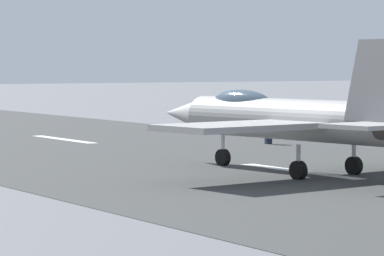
{
  "coord_description": "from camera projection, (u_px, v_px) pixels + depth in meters",
  "views": [
    {
      "loc": [
        -37.63,
        28.81,
        4.6
      ],
      "look_at": [
        -1.96,
        6.94,
        2.2
      ],
      "focal_mm": 105.01,
      "sensor_mm": 36.0,
      "label": 1
    }
  ],
  "objects": [
    {
      "name": "ground_plane",
      "position": [
        308.0,
        173.0,
        47.33
      ],
      "size": [
        400.0,
        400.0,
        0.0
      ],
      "primitive_type": "plane",
      "color": "slate"
    },
    {
      "name": "fighter_jet",
      "position": [
        298.0,
        118.0,
        46.61
      ],
      "size": [
        16.84,
        14.7,
        5.53
      ],
      "color": "#9D9C9B",
      "rests_on": "ground"
    },
    {
      "name": "crew_person",
      "position": [
        268.0,
        130.0,
        64.01
      ],
      "size": [
        0.29,
        0.7,
        1.59
      ],
      "color": "#1E2338",
      "rests_on": "ground"
    },
    {
      "name": "runway_strip",
      "position": [
        308.0,
        173.0,
        47.31
      ],
      "size": [
        240.0,
        26.0,
        0.02
      ],
      "color": "#3B3C3C",
      "rests_on": "ground"
    }
  ]
}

